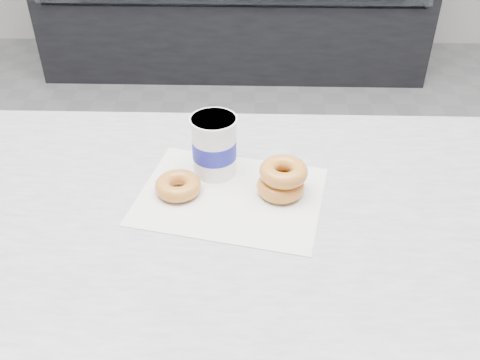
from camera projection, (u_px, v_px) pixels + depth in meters
The scene contains 5 objects.
ground at pixel (215, 297), 1.98m from camera, with size 5.00×5.00×0.00m, color gray.
wax_paper at pixel (231, 196), 1.01m from camera, with size 0.34×0.26×0.00m, color silver.
donut_single at pixel (178, 186), 1.01m from camera, with size 0.09×0.09×0.03m, color orange.
donut_stack at pixel (282, 179), 1.00m from camera, with size 0.12×0.12×0.06m.
coffee_cup at pixel (214, 145), 1.04m from camera, with size 0.11×0.11×0.12m.
Camera 1 is at (0.13, -1.34, 1.52)m, focal length 40.00 mm.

